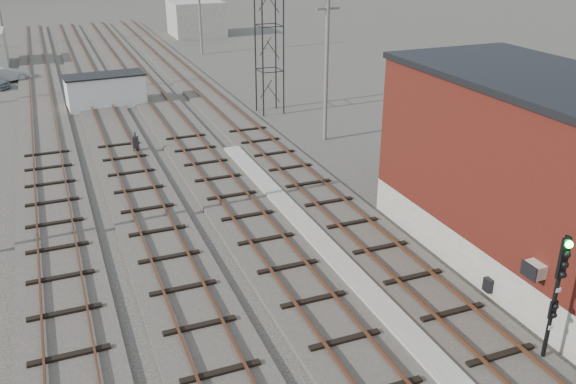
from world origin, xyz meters
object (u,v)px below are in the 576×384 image
switch_stand (136,144)px  site_trailer (106,90)px  signal_mast (557,290)px  car_silver (5,75)px

switch_stand → site_trailer: (-0.36, 11.10, 0.62)m
switch_stand → site_trailer: site_trailer is taller
signal_mast → switch_stand: signal_mast is taller
signal_mast → switch_stand: 24.77m
signal_mast → site_trailer: 35.45m
site_trailer → car_silver: site_trailer is taller
signal_mast → site_trailer: bearing=104.3°
switch_stand → car_silver: size_ratio=0.31×
car_silver → signal_mast: bearing=179.9°
switch_stand → car_silver: bearing=127.4°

